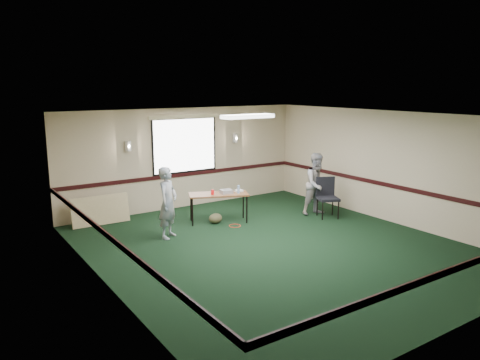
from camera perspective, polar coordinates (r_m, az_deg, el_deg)
ground at (r=9.82m, az=4.27°, el=-8.15°), size 8.00×8.00×0.00m
room_shell at (r=11.13m, az=-2.37°, el=2.62°), size 8.00×8.02×8.00m
folding_table at (r=11.36m, az=-2.64°, el=-1.92°), size 1.54×1.09×0.71m
projector at (r=11.34m, az=-1.69°, el=-1.42°), size 0.31×0.27×0.09m
game_console at (r=11.53m, az=-0.15°, el=-1.32°), size 0.19×0.15×0.05m
red_cup at (r=11.24m, az=-3.37°, el=-1.49°), size 0.08×0.08×0.12m
water_bottle at (r=11.34m, az=-0.19°, el=-1.14°), size 0.06×0.06×0.20m
duffel_bag at (r=11.39m, az=-3.01°, el=-4.70°), size 0.36×0.28×0.24m
cable_coil at (r=11.18m, az=-0.63°, el=-5.60°), size 0.34×0.34×0.01m
folded_table at (r=11.71m, az=-16.64°, el=-3.56°), size 1.38×0.24×0.70m
conference_chair at (r=12.05m, az=10.54°, el=-1.68°), size 0.66×0.67×1.00m
person_left at (r=10.29m, az=-8.79°, el=-2.76°), size 0.68×0.65×1.58m
person_right at (r=12.16m, az=9.42°, el=-0.48°), size 0.85×0.70×1.60m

